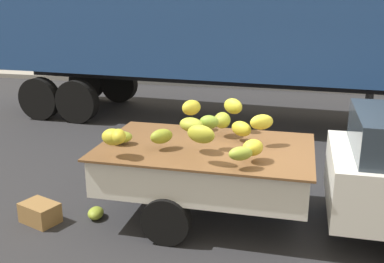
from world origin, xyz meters
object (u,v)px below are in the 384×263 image
pickup_truck (360,172)px  fallen_banana_bunch_near_tailgate (96,213)px  produce_crate (40,213)px  semi_trailer (228,19)px

pickup_truck → fallen_banana_bunch_near_tailgate: bearing=-173.0°
produce_crate → fallen_banana_bunch_near_tailgate: bearing=22.0°
produce_crate → semi_trailer: bearing=74.2°
pickup_truck → produce_crate: size_ratio=10.02×
pickup_truck → produce_crate: 4.41m
pickup_truck → semi_trailer: size_ratio=0.43×
semi_trailer → pickup_truck: bearing=-59.9°
pickup_truck → fallen_banana_bunch_near_tailgate: (-3.58, -0.43, -0.81)m
fallen_banana_bunch_near_tailgate → produce_crate: size_ratio=0.58×
semi_trailer → produce_crate: semi_trailer is taller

